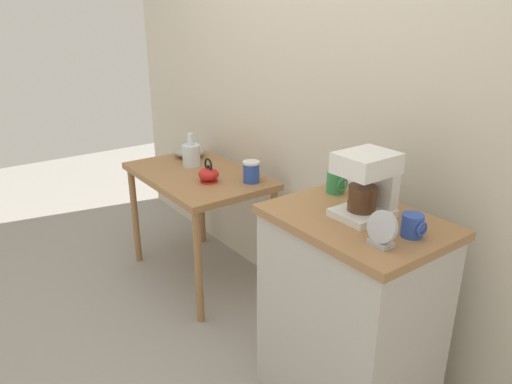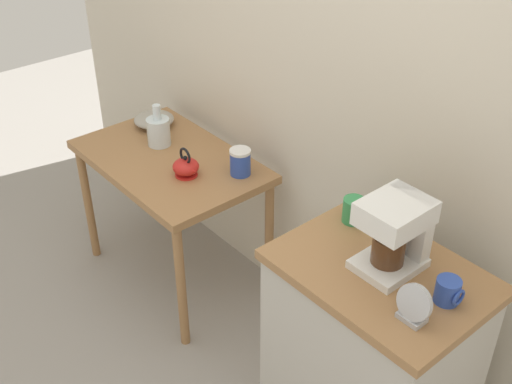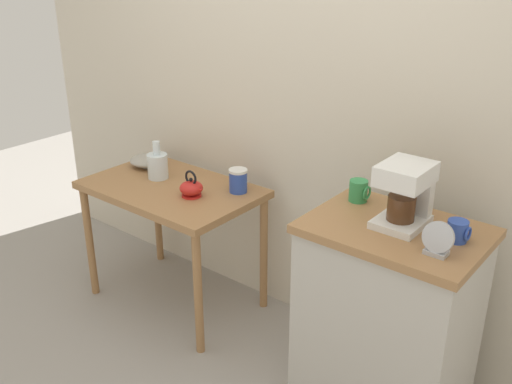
{
  "view_description": "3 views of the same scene",
  "coord_description": "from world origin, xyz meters",
  "views": [
    {
      "loc": [
        1.83,
        -1.29,
        1.68
      ],
      "look_at": [
        0.01,
        0.04,
        0.81
      ],
      "focal_mm": 33.47,
      "sensor_mm": 36.0,
      "label": 1
    },
    {
      "loc": [
        1.66,
        -1.33,
        2.29
      ],
      "look_at": [
        0.04,
        0.04,
        0.89
      ],
      "focal_mm": 44.97,
      "sensor_mm": 36.0,
      "label": 2
    },
    {
      "loc": [
        1.55,
        -1.93,
        1.95
      ],
      "look_at": [
        -0.02,
        0.02,
        0.88
      ],
      "focal_mm": 40.99,
      "sensor_mm": 36.0,
      "label": 3
    }
  ],
  "objects": [
    {
      "name": "canister_enamel",
      "position": [
        -0.32,
        0.25,
        0.79
      ],
      "size": [
        0.1,
        0.1,
        0.13
      ],
      "color": "#2D4CAD",
      "rests_on": "wooden_table"
    },
    {
      "name": "back_wall",
      "position": [
        0.1,
        0.49,
        1.4
      ],
      "size": [
        4.4,
        0.1,
        2.8
      ],
      "primitive_type": "cube",
      "color": "beige",
      "rests_on": "ground_plane"
    },
    {
      "name": "mug_blue",
      "position": [
        0.92,
        0.07,
        0.96
      ],
      "size": [
        0.09,
        0.08,
        0.08
      ],
      "color": "#2D4CAD",
      "rests_on": "kitchen_counter"
    },
    {
      "name": "teakettle",
      "position": [
        -0.47,
        0.05,
        0.77
      ],
      "size": [
        0.15,
        0.12,
        0.14
      ],
      "color": "red",
      "rests_on": "wooden_table"
    },
    {
      "name": "mug_tall_green",
      "position": [
        0.44,
        0.16,
        0.96
      ],
      "size": [
        0.09,
        0.08,
        0.09
      ],
      "color": "#338C4C",
      "rests_on": "kitchen_counter"
    },
    {
      "name": "kitchen_counter",
      "position": [
        0.69,
        0.04,
        0.46
      ],
      "size": [
        0.7,
        0.51,
        0.91
      ],
      "color": "#BCB7AD",
      "rests_on": "ground_plane"
    },
    {
      "name": "coffee_maker",
      "position": [
        0.69,
        0.08,
        1.06
      ],
      "size": [
        0.18,
        0.22,
        0.26
      ],
      "color": "white",
      "rests_on": "kitchen_counter"
    },
    {
      "name": "bowl_stoneware",
      "position": [
        -0.98,
        0.2,
        0.76
      ],
      "size": [
        0.21,
        0.21,
        0.07
      ],
      "color": "#9E998C",
      "rests_on": "wooden_table"
    },
    {
      "name": "table_clock",
      "position": [
        0.9,
        -0.08,
        0.97
      ],
      "size": [
        0.12,
        0.06,
        0.13
      ],
      "color": "#B2B5BA",
      "rests_on": "kitchen_counter"
    },
    {
      "name": "glass_carafe_vase",
      "position": [
        -0.8,
        0.11,
        0.8
      ],
      "size": [
        0.12,
        0.12,
        0.22
      ],
      "color": "silver",
      "rests_on": "wooden_table"
    },
    {
      "name": "ground_plane",
      "position": [
        0.0,
        0.0,
        0.0
      ],
      "size": [
        8.0,
        8.0,
        0.0
      ],
      "primitive_type": "plane",
      "color": "gray"
    },
    {
      "name": "wooden_table",
      "position": [
        -0.66,
        0.08,
        0.64
      ],
      "size": [
        0.96,
        0.61,
        0.73
      ],
      "color": "#9E7044",
      "rests_on": "ground_plane"
    }
  ]
}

